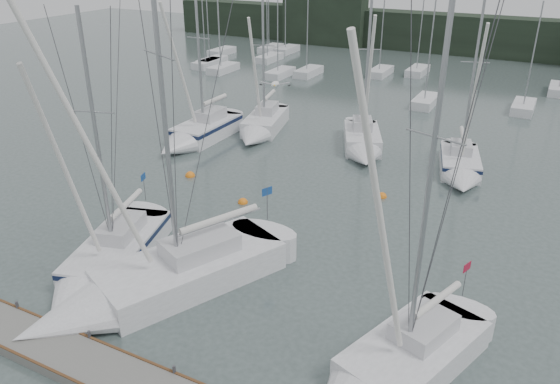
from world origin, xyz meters
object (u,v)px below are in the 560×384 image
Objects in this scene: sailboat_mid_c at (363,145)px; sailboat_mid_d at (461,169)px; sailboat_near_right at (384,378)px; buoy_c at (190,176)px; buoy_b at (382,197)px; sailboat_mid_b at (260,128)px; buoy_a at (243,203)px; sailboat_near_center at (137,290)px; sailboat_mid_a at (196,135)px; sailboat_near_left at (101,270)px.

sailboat_mid_d reaches higher than sailboat_mid_c.
sailboat_near_right is at bearing -100.20° from sailboat_mid_d.
sailboat_mid_c is 12.63m from buoy_c.
buoy_b is at bearing -84.26° from sailboat_mid_c.
buoy_b is at bearing -41.79° from sailboat_mid_b.
sailboat_mid_b is at bearing 114.55° from buoy_a.
sailboat_near_center reaches higher than sailboat_mid_c.
sailboat_near_center is 22.36m from sailboat_mid_b.
sailboat_mid_b is (3.38, 3.95, -0.09)m from sailboat_mid_a.
buoy_a is at bearing -151.07° from sailboat_mid_d.
sailboat_near_center is at bearing -27.87° from sailboat_near_left.
sailboat_mid_d is 19.00× the size of buoy_c.
sailboat_near_left is 0.85× the size of sailboat_near_right.
sailboat_near_left reaches higher than sailboat_mid_b.
sailboat_mid_b is at bearing 130.73° from sailboat_near_center.
sailboat_mid_d is 17.64m from buoy_c.
sailboat_mid_d is (19.07, 2.61, -0.10)m from sailboat_mid_a.
sailboat_mid_a is 15.74m from buoy_b.
sailboat_mid_a is at bearing 173.96° from sailboat_mid_d.
sailboat_mid_d is 14.45m from buoy_a.
sailboat_mid_a is 1.13× the size of sailboat_mid_b.
sailboat_mid_b is 13.80m from buoy_b.
sailboat_mid_b is 17.56× the size of buoy_c.
buoy_c is at bearing -103.49° from sailboat_mid_b.
sailboat_near_center reaches higher than buoy_a.
buoy_b is (-3.57, -5.23, -0.57)m from sailboat_mid_d.
sailboat_near_right reaches higher than buoy_c.
sailboat_mid_c is 7.39m from buoy_b.
sailboat_mid_a is at bearing 174.74° from sailboat_mid_c.
sailboat_mid_d is at bearing 112.86° from sailboat_near_right.
buoy_c is at bearing 141.62° from sailboat_near_center.
sailboat_near_center is 10.86m from sailboat_near_right.
sailboat_near_right is at bearing -18.79° from sailboat_near_left.
sailboat_near_right is at bearing -72.06° from buoy_b.
buoy_b is (7.03, 4.57, 0.00)m from buoy_a.
sailboat_mid_a is (-9.49, 17.57, 0.05)m from sailboat_near_center.
buoy_b is at bearing 92.95° from sailboat_near_center.
sailboat_mid_a reaches higher than sailboat_mid_b.
sailboat_mid_d is at bearing 26.97° from buoy_c.
sailboat_mid_d is at bearing 55.71° from buoy_b.
sailboat_near_right is 26.06× the size of buoy_b.
sailboat_near_center is 22.34m from sailboat_mid_d.
sailboat_near_center is 19.97m from sailboat_mid_a.
buoy_c is (-15.72, -8.00, -0.57)m from sailboat_mid_d.
sailboat_near_left is 23.11m from sailboat_mid_d.
buoy_c is at bearing 90.49° from sailboat_near_left.
sailboat_near_center reaches higher than buoy_b.
sailboat_near_center is 1.55× the size of sailboat_mid_b.
sailboat_mid_a is 11.13m from buoy_a.
buoy_b is at bearing 12.83° from buoy_c.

